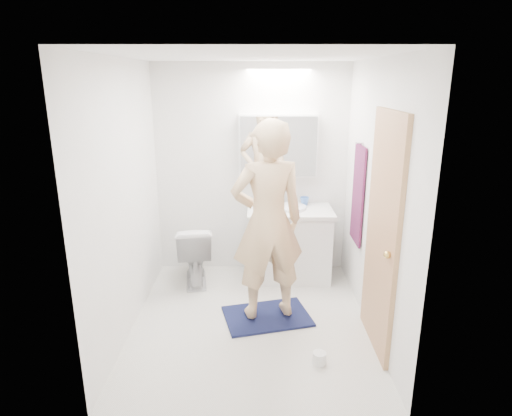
{
  "coord_description": "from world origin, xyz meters",
  "views": [
    {
      "loc": [
        0.04,
        -3.7,
        2.23
      ],
      "look_at": [
        0.05,
        0.25,
        1.05
      ],
      "focal_mm": 30.68,
      "sensor_mm": 36.0,
      "label": 1
    }
  ],
  "objects_px": {
    "medicine_cabinet": "(278,146)",
    "toilet": "(194,253)",
    "toothbrush_cup": "(304,201)",
    "vanity_cabinet": "(289,245)",
    "soap_bottle_a": "(263,197)",
    "soap_bottle_b": "(277,198)",
    "toilet_paper_roll": "(319,358)",
    "person": "(268,222)"
  },
  "relations": [
    {
      "from": "soap_bottle_a",
      "to": "toothbrush_cup",
      "type": "xyz_separation_m",
      "value": [
        0.48,
        0.01,
        -0.06
      ]
    },
    {
      "from": "person",
      "to": "soap_bottle_b",
      "type": "xyz_separation_m",
      "value": [
        0.13,
        1.09,
        -0.08
      ]
    },
    {
      "from": "medicine_cabinet",
      "to": "toilet_paper_roll",
      "type": "relative_size",
      "value": 8.0
    },
    {
      "from": "soap_bottle_b",
      "to": "toilet_paper_roll",
      "type": "relative_size",
      "value": 1.43
    },
    {
      "from": "vanity_cabinet",
      "to": "toilet_paper_roll",
      "type": "bearing_deg",
      "value": -85.45
    },
    {
      "from": "toilet",
      "to": "toilet_paper_roll",
      "type": "bearing_deg",
      "value": 120.29
    },
    {
      "from": "medicine_cabinet",
      "to": "toilet",
      "type": "relative_size",
      "value": 1.28
    },
    {
      "from": "soap_bottle_a",
      "to": "medicine_cabinet",
      "type": "bearing_deg",
      "value": 19.04
    },
    {
      "from": "vanity_cabinet",
      "to": "person",
      "type": "xyz_separation_m",
      "value": [
        -0.28,
        -0.91,
        0.59
      ]
    },
    {
      "from": "soap_bottle_b",
      "to": "vanity_cabinet",
      "type": "bearing_deg",
      "value": -51.25
    },
    {
      "from": "person",
      "to": "soap_bottle_a",
      "type": "distance_m",
      "value": 1.06
    },
    {
      "from": "toothbrush_cup",
      "to": "toilet_paper_roll",
      "type": "distance_m",
      "value": 1.96
    },
    {
      "from": "toothbrush_cup",
      "to": "soap_bottle_a",
      "type": "bearing_deg",
      "value": -178.81
    },
    {
      "from": "soap_bottle_b",
      "to": "toothbrush_cup",
      "type": "xyz_separation_m",
      "value": [
        0.32,
        -0.02,
        -0.03
      ]
    },
    {
      "from": "soap_bottle_a",
      "to": "toilet_paper_roll",
      "type": "bearing_deg",
      "value": -76.2
    },
    {
      "from": "person",
      "to": "toothbrush_cup",
      "type": "distance_m",
      "value": 1.17
    },
    {
      "from": "person",
      "to": "soap_bottle_b",
      "type": "bearing_deg",
      "value": -110.86
    },
    {
      "from": "soap_bottle_a",
      "to": "toilet",
      "type": "bearing_deg",
      "value": -160.94
    },
    {
      "from": "toilet",
      "to": "soap_bottle_b",
      "type": "relative_size",
      "value": 4.37
    },
    {
      "from": "toilet_paper_roll",
      "to": "toilet",
      "type": "bearing_deg",
      "value": 128.56
    },
    {
      "from": "vanity_cabinet",
      "to": "toilet_paper_roll",
      "type": "relative_size",
      "value": 8.18
    },
    {
      "from": "medicine_cabinet",
      "to": "soap_bottle_b",
      "type": "height_order",
      "value": "medicine_cabinet"
    },
    {
      "from": "vanity_cabinet",
      "to": "person",
      "type": "distance_m",
      "value": 1.12
    },
    {
      "from": "medicine_cabinet",
      "to": "toilet",
      "type": "xyz_separation_m",
      "value": [
        -0.94,
        -0.33,
        -1.16
      ]
    },
    {
      "from": "person",
      "to": "toilet_paper_roll",
      "type": "xyz_separation_m",
      "value": [
        0.41,
        -0.71,
        -0.93
      ]
    },
    {
      "from": "vanity_cabinet",
      "to": "soap_bottle_b",
      "type": "xyz_separation_m",
      "value": [
        -0.14,
        0.18,
        0.51
      ]
    },
    {
      "from": "medicine_cabinet",
      "to": "soap_bottle_b",
      "type": "relative_size",
      "value": 5.61
    },
    {
      "from": "toilet",
      "to": "toilet_paper_roll",
      "type": "distance_m",
      "value": 1.95
    },
    {
      "from": "toilet",
      "to": "toilet_paper_roll",
      "type": "height_order",
      "value": "toilet"
    },
    {
      "from": "person",
      "to": "medicine_cabinet",
      "type": "bearing_deg",
      "value": -111.27
    },
    {
      "from": "person",
      "to": "toilet_paper_roll",
      "type": "bearing_deg",
      "value": 105.63
    },
    {
      "from": "person",
      "to": "toothbrush_cup",
      "type": "bearing_deg",
      "value": -126.84
    },
    {
      "from": "medicine_cabinet",
      "to": "toilet_paper_roll",
      "type": "xyz_separation_m",
      "value": [
        0.26,
        -1.83,
        -1.45
      ]
    },
    {
      "from": "soap_bottle_b",
      "to": "person",
      "type": "bearing_deg",
      "value": -96.88
    },
    {
      "from": "soap_bottle_b",
      "to": "toilet_paper_roll",
      "type": "bearing_deg",
      "value": -81.37
    },
    {
      "from": "toilet",
      "to": "vanity_cabinet",
      "type": "bearing_deg",
      "value": 177.84
    },
    {
      "from": "soap_bottle_a",
      "to": "soap_bottle_b",
      "type": "distance_m",
      "value": 0.17
    },
    {
      "from": "medicine_cabinet",
      "to": "toothbrush_cup",
      "type": "bearing_deg",
      "value": -9.22
    },
    {
      "from": "vanity_cabinet",
      "to": "soap_bottle_a",
      "type": "bearing_deg",
      "value": 153.93
    },
    {
      "from": "medicine_cabinet",
      "to": "soap_bottle_a",
      "type": "relative_size",
      "value": 4.22
    },
    {
      "from": "soap_bottle_b",
      "to": "medicine_cabinet",
      "type": "bearing_deg",
      "value": 68.63
    },
    {
      "from": "soap_bottle_a",
      "to": "soap_bottle_b",
      "type": "relative_size",
      "value": 1.33
    }
  ]
}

